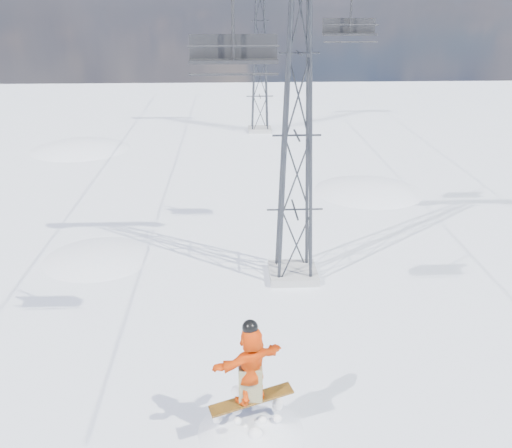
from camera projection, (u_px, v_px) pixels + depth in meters
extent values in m
plane|color=white|center=(295.00, 423.00, 14.38)|extent=(120.00, 120.00, 0.00)
sphere|color=white|center=(116.00, 408.00, 26.22)|extent=(16.00, 16.00, 16.00)
sphere|color=white|center=(357.00, 338.00, 34.86)|extent=(20.00, 20.00, 20.00)
sphere|color=white|center=(96.00, 281.00, 43.71)|extent=(22.00, 22.00, 22.00)
cube|color=#999999|center=(293.00, 273.00, 21.77)|extent=(1.80, 1.80, 0.30)
cube|color=#999999|center=(260.00, 129.00, 44.93)|extent=(1.80, 1.80, 0.30)
cube|color=#A36415|center=(251.00, 399.00, 13.33)|extent=(2.03, 0.90, 0.28)
imported|color=#FE520B|center=(251.00, 364.00, 12.96)|extent=(1.86, 1.35, 1.94)
cube|color=olive|center=(251.00, 383.00, 13.16)|extent=(0.67, 0.62, 0.89)
sphere|color=black|center=(251.00, 328.00, 12.61)|extent=(0.36, 0.36, 0.36)
cylinder|color=black|center=(233.00, 9.00, 12.49)|extent=(0.08, 0.08, 2.22)
cube|color=black|center=(234.00, 61.00, 12.90)|extent=(2.02, 0.45, 0.08)
cube|color=black|center=(233.00, 47.00, 13.00)|extent=(2.02, 0.06, 0.55)
cylinder|color=black|center=(234.00, 74.00, 12.77)|extent=(2.02, 0.06, 0.06)
cylinder|color=black|center=(233.00, 46.00, 12.49)|extent=(2.02, 0.05, 0.05)
cylinder|color=black|center=(351.00, 3.00, 20.81)|extent=(0.08, 0.08, 2.20)
cube|color=black|center=(350.00, 34.00, 21.22)|extent=(2.00, 0.45, 0.08)
cube|color=black|center=(349.00, 26.00, 21.32)|extent=(2.00, 0.06, 0.55)
cylinder|color=black|center=(351.00, 42.00, 21.09)|extent=(2.00, 0.06, 0.06)
cylinder|color=black|center=(352.00, 25.00, 20.82)|extent=(2.00, 0.05, 0.05)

